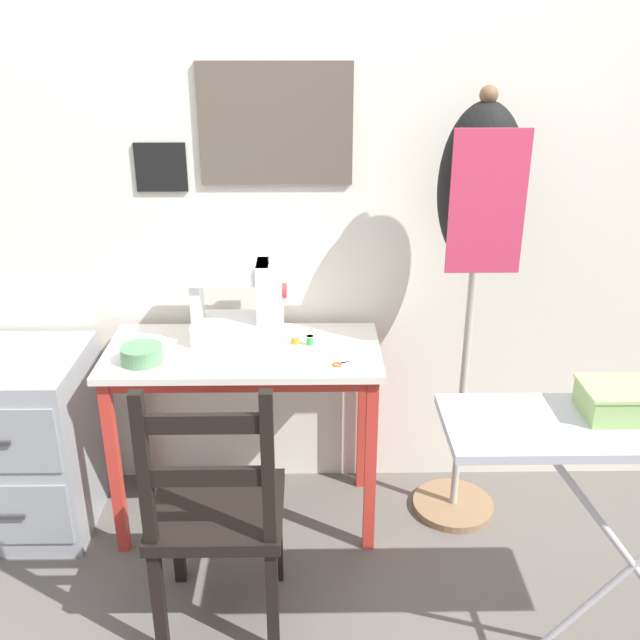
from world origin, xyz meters
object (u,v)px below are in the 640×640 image
storage_box (617,401)px  sewing_machine (243,303)px  scissors (343,363)px  thread_spool_mid_table (310,340)px  thread_spool_near_machine (295,340)px  dress_form (478,222)px  fabric_bowl (142,354)px  wooden_chair (217,513)px  filing_cabinet (30,441)px

storage_box → sewing_machine: bearing=140.1°
scissors → storage_box: size_ratio=0.66×
thread_spool_mid_table → thread_spool_near_machine: bearing=170.9°
scissors → dress_form: dress_form is taller
storage_box → scissors: bearing=136.2°
thread_spool_near_machine → scissors: bearing=-44.4°
fabric_bowl → scissors: fabric_bowl is taller
thread_spool_near_machine → thread_spool_mid_table: 0.05m
sewing_machine → storage_box: bearing=-39.9°
fabric_bowl → thread_spool_near_machine: 0.54m
thread_spool_near_machine → fabric_bowl: bearing=-165.1°
fabric_bowl → scissors: size_ratio=1.22×
fabric_bowl → wooden_chair: size_ratio=0.16×
thread_spool_near_machine → dress_form: size_ratio=0.02×
thread_spool_near_machine → wooden_chair: size_ratio=0.04×
sewing_machine → thread_spool_near_machine: size_ratio=9.29×
sewing_machine → storage_box: size_ratio=1.92×
thread_spool_mid_table → dress_form: size_ratio=0.02×
thread_spool_near_machine → wooden_chair: bearing=-111.7°
fabric_bowl → thread_spool_near_machine: bearing=14.9°
thread_spool_mid_table → storage_box: 1.12m
wooden_chair → dress_form: size_ratio=0.56×
wooden_chair → storage_box: size_ratio=5.12×
fabric_bowl → scissors: (0.69, -0.03, -0.03)m
dress_form → storage_box: bearing=-75.5°
sewing_machine → thread_spool_mid_table: bearing=-14.4°
thread_spool_mid_table → sewing_machine: bearing=165.6°
filing_cabinet → storage_box: (1.83, -0.76, 0.58)m
filing_cabinet → dress_form: size_ratio=0.43×
scissors → storage_box: (0.66, -0.63, 0.20)m
fabric_bowl → storage_box: size_ratio=0.80×
fabric_bowl → dress_form: bearing=6.1°
scissors → wooden_chair: wooden_chair is taller
scissors → storage_box: storage_box is taller
sewing_machine → thread_spool_mid_table: size_ratio=9.45×
wooden_chair → filing_cabinet: wooden_chair is taller
scissors → wooden_chair: size_ratio=0.13×
thread_spool_near_machine → dress_form: (0.62, -0.02, 0.44)m
sewing_machine → wooden_chair: (-0.04, -0.64, -0.44)m
fabric_bowl → thread_spool_mid_table: fabric_bowl is taller
thread_spool_near_machine → storage_box: bearing=-43.9°
storage_box → thread_spool_near_machine: bearing=136.1°
sewing_machine → thread_spool_near_machine: bearing=-15.9°
wooden_chair → thread_spool_near_machine: bearing=68.3°
scissors → dress_form: 0.66m
fabric_bowl → storage_box: bearing=-25.9°
thread_spool_mid_table → filing_cabinet: bearing=-178.6°
thread_spool_mid_table → storage_box: size_ratio=0.20×
thread_spool_near_machine → dress_form: 0.76m
sewing_machine → wooden_chair: bearing=-94.0°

